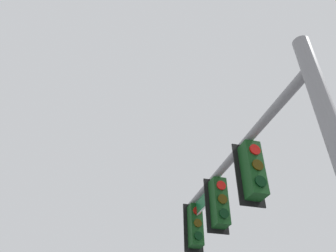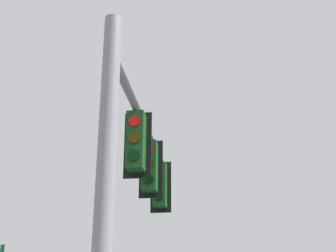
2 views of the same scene
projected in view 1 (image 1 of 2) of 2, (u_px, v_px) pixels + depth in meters
name	position (u px, v px, depth m)	size (l,w,h in m)	color
signal_pole_near	(252.00, 196.00, 6.02)	(5.92, 1.35, 5.64)	gray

